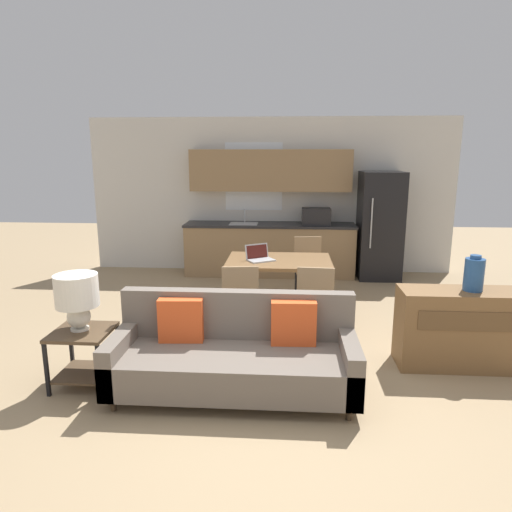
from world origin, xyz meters
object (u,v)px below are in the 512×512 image
dining_table (279,265)px  vase (474,274)px  dining_chair_near_left (240,298)px  credenza (461,329)px  laptop (259,256)px  couch (235,355)px  dining_chair_near_right (315,299)px  refrigerator (380,226)px  table_lamp (77,295)px  side_table (83,348)px  dining_chair_far_right (309,264)px

dining_table → vase: (1.89, -1.36, 0.27)m
dining_table → dining_chair_near_left: dining_chair_near_left is taller
credenza → laptop: laptop is taller
couch → dining_chair_near_left: dining_chair_near_left is taller
dining_chair_near_left → dining_chair_near_right: bearing=173.5°
refrigerator → dining_chair_near_left: size_ratio=2.03×
vase → dining_chair_near_right: bearing=160.3°
refrigerator → table_lamp: size_ratio=3.49×
refrigerator → dining_chair_near_left: refrigerator is taller
refrigerator → dining_chair_near_left: (-2.07, -2.85, -0.40)m
dining_chair_near_right → vase: bearing=164.5°
side_table → dining_chair_near_right: dining_chair_near_right is taller
table_lamp → dining_chair_near_left: table_lamp is taller
side_table → credenza: credenza is taller
refrigerator → couch: (-2.00, -4.00, -0.56)m
credenza → side_table: bearing=-170.0°
table_lamp → laptop: 2.45m
dining_table → dining_chair_near_right: 0.95m
laptop → vase: bearing=-62.8°
refrigerator → dining_chair_far_right: 1.76m
dining_chair_near_left → dining_chair_near_right: (0.84, 0.01, 0.00)m
table_lamp → credenza: (3.57, 0.61, -0.46)m
refrigerator → credenza: refrigerator is taller
couch → vase: vase is taller
dining_chair_near_left → table_lamp: bearing=32.9°
refrigerator → laptop: size_ratio=4.42×
table_lamp → credenza: bearing=9.6°
vase → dining_chair_near_left: vase is taller
dining_table → refrigerator: bearing=50.5°
credenza → vase: vase is taller
table_lamp → vase: size_ratio=1.47×
side_table → dining_chair_near_right: bearing=28.3°
refrigerator → laptop: (-1.91, -2.03, -0.11)m
dining_chair_far_right → laptop: 1.12m
refrigerator → table_lamp: refrigerator is taller
dining_table → side_table: size_ratio=2.54×
refrigerator → dining_chair_near_left: bearing=-126.0°
vase → dining_chair_near_left: 2.41m
vase → laptop: (-2.15, 1.33, -0.16)m
dining_chair_near_left → laptop: 0.88m
refrigerator → couch: refrigerator is taller
couch → credenza: 2.26m
side_table → dining_chair_near_right: (2.15, 1.16, 0.14)m
couch → laptop: 2.02m
table_lamp → dining_chair_far_right: (2.17, 2.78, -0.36)m
dining_table → credenza: size_ratio=1.11×
credenza → dining_chair_near_left: bearing=166.8°
side_table → laptop: bearing=53.1°
dining_table → laptop: (-0.25, -0.03, 0.11)m
dining_chair_far_right → refrigerator: bearing=37.7°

